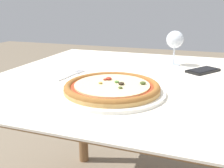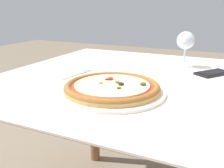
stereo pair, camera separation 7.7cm
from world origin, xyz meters
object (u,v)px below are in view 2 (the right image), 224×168
dining_table (149,101)px  pizza_plate (112,88)px  fork (77,74)px  cell_phone (213,73)px  wine_glass_far_left (186,41)px

dining_table → pizza_plate: 0.24m
dining_table → pizza_plate: size_ratio=3.42×
fork → cell_phone: cell_phone is taller
pizza_plate → cell_phone: (0.27, 0.37, -0.01)m
dining_table → wine_glass_far_left: (0.08, 0.25, 0.20)m
pizza_plate → fork: 0.26m
wine_glass_far_left → cell_phone: size_ratio=0.99×
fork → dining_table: bearing=13.2°
wine_glass_far_left → fork: bearing=-138.8°
pizza_plate → wine_glass_far_left: bearing=73.0°
fork → wine_glass_far_left: size_ratio=1.09×
dining_table → wine_glass_far_left: bearing=72.0°
pizza_plate → wine_glass_far_left: 0.49m
dining_table → cell_phone: (0.21, 0.17, 0.10)m
dining_table → pizza_plate: bearing=-105.7°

